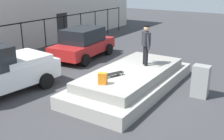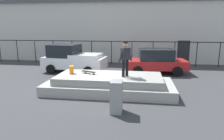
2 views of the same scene
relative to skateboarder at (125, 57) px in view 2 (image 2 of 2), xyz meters
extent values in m
plane|color=#38383A|center=(-1.75, 0.37, -1.76)|extent=(60.00, 60.00, 0.00)
cube|color=#9E9B93|center=(-0.80, 0.17, -1.53)|extent=(6.24, 2.79, 0.48)
cube|color=gray|center=(-0.80, 0.17, -1.12)|extent=(5.12, 2.29, 0.34)
cylinder|color=black|center=(0.08, 0.08, -0.54)|extent=(0.14, 0.14, 0.82)
cylinder|color=black|center=(-0.08, -0.08, -0.54)|extent=(0.14, 0.14, 0.82)
cube|color=#26262B|center=(0.00, 0.00, 0.15)|extent=(0.49, 0.48, 0.56)
cylinder|color=#26262B|center=(0.20, 0.19, 0.09)|extent=(0.26, 0.26, 0.62)
cylinder|color=#26262B|center=(-0.20, -0.19, 0.09)|extent=(0.26, 0.26, 0.62)
sphere|color=tan|center=(0.00, 0.00, 0.57)|extent=(0.22, 0.22, 0.22)
cylinder|color=black|center=(0.00, 0.00, 0.67)|extent=(0.30, 0.30, 0.05)
cube|color=black|center=(-1.89, 0.35, -0.84)|extent=(0.82, 0.50, 0.02)
cylinder|color=silver|center=(-2.09, 0.55, -0.92)|extent=(0.06, 0.05, 0.06)
cylinder|color=silver|center=(-2.17, 0.36, -0.92)|extent=(0.06, 0.05, 0.06)
cylinder|color=silver|center=(-1.61, 0.34, -0.92)|extent=(0.06, 0.05, 0.06)
cylinder|color=silver|center=(-1.69, 0.16, -0.92)|extent=(0.06, 0.05, 0.06)
cube|color=orange|center=(-2.74, 0.25, -0.75)|extent=(0.28, 0.33, 0.40)
cube|color=white|center=(-3.87, 4.16, -1.07)|extent=(4.49, 2.32, 0.75)
cube|color=black|center=(-4.62, 4.24, -0.26)|extent=(2.12, 1.91, 0.86)
cube|color=white|center=(-3.02, 4.06, -0.57)|extent=(2.12, 1.97, 0.24)
cylinder|color=black|center=(-5.10, 5.25, -1.44)|extent=(0.66, 0.29, 0.64)
cylinder|color=black|center=(-5.31, 3.37, -1.44)|extent=(0.66, 0.29, 0.64)
cylinder|color=black|center=(-2.44, 4.95, -1.44)|extent=(0.66, 0.29, 0.64)
cylinder|color=black|center=(-2.65, 3.07, -1.44)|extent=(0.66, 0.29, 0.64)
cube|color=#B21E1E|center=(1.74, 4.64, -1.14)|extent=(4.24, 2.17, 0.60)
cube|color=black|center=(1.74, 4.64, -0.47)|extent=(2.38, 1.79, 0.75)
cylinder|color=black|center=(0.39, 5.45, -1.44)|extent=(0.66, 0.27, 0.64)
cylinder|color=black|center=(0.55, 3.60, -1.44)|extent=(0.66, 0.27, 0.64)
cylinder|color=black|center=(2.92, 5.67, -1.44)|extent=(0.66, 0.27, 0.64)
cylinder|color=black|center=(3.08, 3.82, -1.44)|extent=(0.66, 0.27, 0.64)
cube|color=gray|center=(-0.13, -2.34, -1.16)|extent=(0.46, 0.61, 1.21)
cylinder|color=black|center=(-12.03, 7.50, -0.77)|extent=(0.06, 0.06, 1.98)
cylinder|color=black|center=(-10.32, 7.50, -0.77)|extent=(0.06, 0.06, 1.98)
cylinder|color=black|center=(-8.61, 7.50, -0.77)|extent=(0.06, 0.06, 1.98)
cylinder|color=black|center=(-6.89, 7.50, -0.77)|extent=(0.06, 0.06, 1.98)
cylinder|color=black|center=(-5.18, 7.50, -0.77)|extent=(0.06, 0.06, 1.98)
cylinder|color=black|center=(-3.46, 7.50, -0.77)|extent=(0.06, 0.06, 1.98)
cylinder|color=black|center=(-1.75, 7.50, -0.77)|extent=(0.06, 0.06, 1.98)
cylinder|color=black|center=(-0.03, 7.50, -0.77)|extent=(0.06, 0.06, 1.98)
cylinder|color=black|center=(1.68, 7.50, -0.77)|extent=(0.06, 0.06, 1.98)
cylinder|color=black|center=(3.39, 7.50, -0.77)|extent=(0.06, 0.06, 1.98)
cylinder|color=black|center=(5.11, 7.50, -0.77)|extent=(0.06, 0.06, 1.98)
cylinder|color=black|center=(6.82, 7.50, -0.77)|extent=(0.06, 0.06, 1.98)
cube|color=black|center=(-1.75, 7.50, 0.18)|extent=(24.00, 0.04, 0.06)
cube|color=beige|center=(-1.75, 12.83, 0.84)|extent=(30.11, 8.68, 5.21)
cube|color=#4C4C51|center=(-1.75, 12.83, 3.60)|extent=(30.71, 9.11, 0.30)
cube|color=#262628|center=(4.27, 8.49, -0.76)|extent=(1.00, 0.06, 2.00)
camera|label=1|loc=(-9.77, -4.62, 2.39)|focal=43.46mm
camera|label=2|loc=(0.73, -9.55, 1.41)|focal=32.97mm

